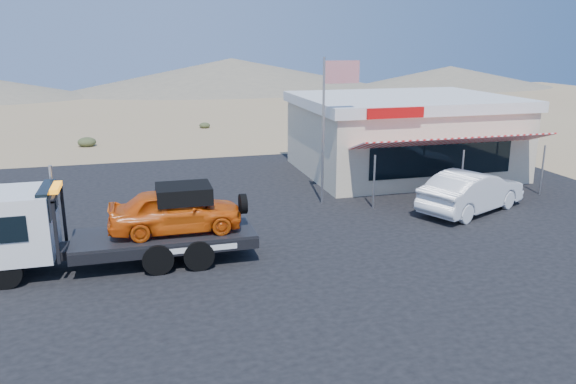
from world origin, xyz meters
name	(u,v)px	position (x,y,z in m)	size (l,w,h in m)	color
ground	(229,252)	(0.00, 0.00, 0.00)	(120.00, 120.00, 0.00)	#A1845C
asphalt_lot	(268,219)	(2.00, 3.00, 0.01)	(32.00, 24.00, 0.02)	black
tow_truck	(114,222)	(-3.46, -0.21, 1.42)	(7.86, 2.33, 2.63)	black
white_sedan	(472,191)	(10.08, 1.85, 0.85)	(1.75, 5.03, 1.66)	silver
jerky_store	(402,134)	(10.50, 8.97, 1.99)	(10.40, 9.97, 3.90)	beige
flagpole	(329,114)	(4.93, 4.50, 3.76)	(1.55, 0.10, 6.00)	#99999E
distant_hills	(71,80)	(-9.77, 55.14, 1.89)	(126.00, 48.00, 4.20)	#726B59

